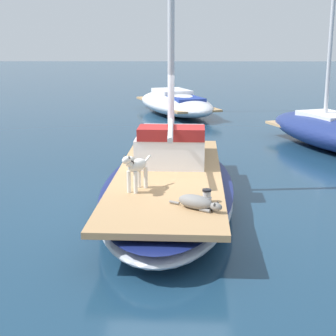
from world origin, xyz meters
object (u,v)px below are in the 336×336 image
moored_boat_far_astern (176,102)px  dog_white (136,167)px  dog_grey (197,202)px  deck_winch (207,196)px  sailboat_main (169,189)px

moored_boat_far_astern → dog_white: bearing=-93.0°
dog_grey → deck_winch: 0.41m
deck_winch → dog_white: bearing=152.6°
dog_white → moored_boat_far_astern: size_ratio=0.11×
sailboat_main → dog_grey: (0.47, -2.22, 0.43)m
dog_grey → deck_winch: size_ratio=3.98×
sailboat_main → deck_winch: (0.64, -1.85, 0.42)m
sailboat_main → moored_boat_far_astern: moored_boat_far_astern is taller
dog_white → deck_winch: 1.37m
dog_grey → dog_white: bearing=135.9°
dog_grey → deck_winch: bearing=65.7°
sailboat_main → moored_boat_far_astern: (0.16, 12.55, 0.17)m
sailboat_main → moored_boat_far_astern: bearing=89.3°
deck_winch → moored_boat_far_astern: 14.41m
sailboat_main → moored_boat_far_astern: size_ratio=0.95×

